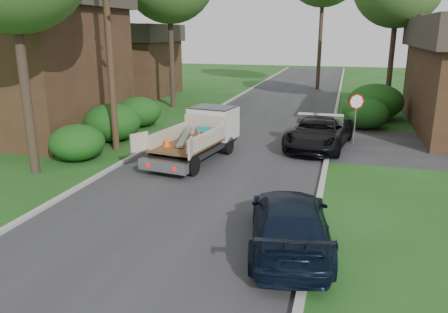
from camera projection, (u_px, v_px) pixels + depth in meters
ground at (191, 199)px, 14.40m from camera, size 120.00×120.00×0.00m
road at (253, 133)px, 23.65m from camera, size 8.00×90.00×0.02m
curb_left at (182, 128)px, 24.70m from camera, size 0.20×90.00×0.12m
curb_right at (331, 137)px, 22.57m from camera, size 0.20×90.00×0.12m
stop_sign at (356, 108)px, 20.89m from camera, size 0.71×0.32×2.48m
utility_pole at (109, 35)px, 19.00m from camera, size 2.42×1.25×10.00m
house_left_near at (18, 52)px, 22.81m from camera, size 9.72×8.64×8.40m
house_left_far at (129, 59)px, 37.42m from camera, size 7.56×7.56×6.00m
hedge_left_a at (77, 142)px, 18.57m from camera, size 2.34×2.34×1.53m
hedge_left_b at (112, 122)px, 21.84m from camera, size 2.86×2.86×1.87m
hedge_left_c at (138, 112)px, 25.18m from camera, size 2.60×2.60×1.70m
hedge_right_a at (365, 113)px, 24.69m from camera, size 2.60×2.60×1.70m
hedge_right_b at (376, 102)px, 27.22m from camera, size 3.38×3.38×2.21m
flatbed_truck at (203, 132)px, 19.01m from camera, size 3.01×5.67×2.05m
black_pickup at (319, 132)px, 20.53m from camera, size 3.25×5.72×1.51m
navy_suv at (290, 222)px, 10.97m from camera, size 2.72×5.08×1.40m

